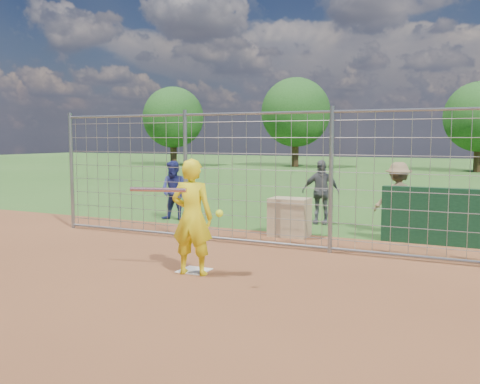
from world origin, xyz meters
The scene contains 11 objects.
ground centered at (0.00, 0.00, 0.00)m, with size 100.00×100.00×0.00m, color #2D591E.
infield_dirt centered at (0.00, -3.00, 0.01)m, with size 18.00×18.00×0.00m, color brown.
home_plate centered at (0.00, -0.20, 0.01)m, with size 0.43×0.43×0.02m, color silver.
dugout_wall centered at (3.40, 3.60, 0.55)m, with size 2.60×0.20×1.10m, color #11381E.
batter centered at (0.08, -0.37, 0.87)m, with size 0.64×0.42×1.74m, color yellow.
bystander_a centered at (-3.07, 4.01, 0.74)m, with size 0.72×0.56×1.48m, color navy.
bystander_b centered at (0.36, 5.06, 0.77)m, with size 0.90×0.37×1.53m, color #545559.
bystander_c centered at (2.25, 4.47, 0.77)m, with size 0.99×0.57×1.54m, color olive.
equipment_bin centered at (0.27, 3.22, 0.40)m, with size 0.80×0.55×0.80m, color tan.
equipment_in_play centered at (-0.04, -0.73, 1.23)m, with size 1.58×0.35×0.34m.
backstop_fence centered at (0.00, 2.00, 1.26)m, with size 9.08×0.08×2.60m.
Camera 1 is at (4.16, -7.14, 2.05)m, focal length 40.00 mm.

